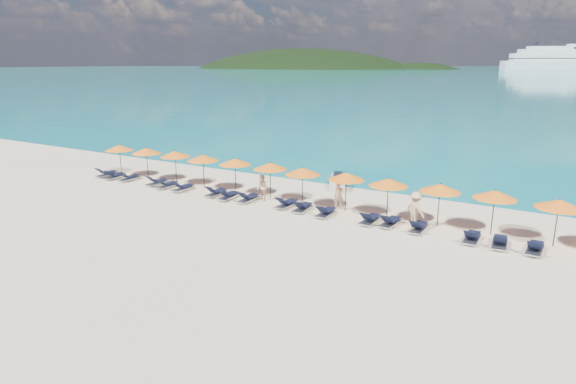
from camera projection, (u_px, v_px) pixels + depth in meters
The scene contains 39 objects.
ground at pixel (258, 228), 24.27m from camera, with size 1400.00×1400.00×0.00m, color beige.
sea at pixel (568, 69), 572.77m from camera, with size 1600.00×1300.00×0.01m, color #1FA9B2.
headland_main at pixel (299, 98), 630.27m from camera, with size 374.00×242.00×126.50m.
headland_small at pixel (417, 100), 572.46m from camera, with size 162.00×126.00×85.50m.
cruise_ship at pixel (564, 61), 515.12m from camera, with size 122.53×70.12×34.95m.
jetski at pixel (338, 182), 32.11m from camera, with size 1.91×2.81×0.94m.
beachgoer_a at pixel (339, 196), 27.19m from camera, with size 0.58×0.38×1.58m, color #DCAE84.
beachgoer_b at pixel (262, 188), 28.98m from camera, with size 0.76×0.44×1.57m, color #DCAE84.
beachgoer_c at pixel (415, 209), 24.29m from camera, with size 1.18×0.55×1.83m, color #DCAE84.
umbrella_0 at pixel (119, 148), 35.38m from camera, with size 2.10×2.10×2.28m.
umbrella_1 at pixel (146, 151), 34.17m from camera, with size 2.10×2.10×2.28m.
umbrella_2 at pixel (175, 154), 32.97m from camera, with size 2.10×2.10×2.28m.
umbrella_3 at pixel (203, 158), 31.66m from camera, with size 2.10×2.10×2.28m.
umbrella_4 at pixel (235, 162), 30.44m from camera, with size 2.10×2.10×2.28m.
umbrella_5 at pixel (270, 166), 29.14m from camera, with size 2.10×2.10×2.28m.
umbrella_6 at pixel (303, 171), 27.75m from camera, with size 2.10×2.10×2.28m.
umbrella_7 at pixel (346, 176), 26.52m from camera, with size 2.10×2.10×2.28m.
umbrella_8 at pixel (389, 182), 25.21m from camera, with size 2.10×2.10×2.28m.
umbrella_9 at pixel (440, 188), 24.08m from camera, with size 2.10×2.10×2.28m.
umbrella_10 at pixel (495, 194), 22.89m from camera, with size 2.10×2.10×2.28m.
umbrella_11 at pixel (559, 204), 21.37m from camera, with size 2.10×2.10×2.28m.
lounger_0 at pixel (106, 173), 35.16m from camera, with size 0.65×1.71×0.66m.
lounger_1 at pixel (115, 176), 34.49m from camera, with size 0.72×1.73×0.66m.
lounger_2 at pixel (130, 177), 33.96m from camera, with size 0.63×1.70×0.66m.
lounger_3 at pixel (157, 182), 32.76m from camera, with size 0.72×1.74×0.66m.
lounger_4 at pixel (167, 185), 31.96m from camera, with size 0.68×1.72×0.66m.
lounger_5 at pixel (183, 187), 31.27m from camera, with size 0.68×1.72×0.66m.
lounger_6 at pixel (216, 192), 30.11m from camera, with size 0.64×1.71×0.66m.
lounger_7 at pixel (228, 195), 29.38m from camera, with size 0.75×1.74×0.66m.
lounger_8 at pixel (248, 198), 28.84m from camera, with size 0.63×1.70×0.66m.
lounger_9 at pixel (286, 204), 27.69m from camera, with size 0.73×1.74×0.66m.
lounger_10 at pixel (303, 207), 27.01m from camera, with size 0.74×1.74×0.66m.
lounger_11 at pixel (326, 212), 26.13m from camera, with size 0.63×1.71×0.66m.
lounger_12 at pixel (370, 219), 24.96m from camera, with size 0.68×1.72×0.66m.
lounger_13 at pixel (390, 222), 24.56m from camera, with size 0.76×1.75×0.66m.
lounger_14 at pixel (418, 227), 23.76m from camera, with size 0.63×1.70×0.66m.
lounger_15 at pixel (472, 237), 22.39m from camera, with size 0.63×1.70×0.66m.
lounger_16 at pixel (500, 242), 21.79m from camera, with size 0.76×1.75×0.66m.
lounger_17 at pixel (535, 248), 21.10m from camera, with size 0.69×1.73×0.66m.
Camera 1 is at (12.99, -18.98, 8.11)m, focal length 30.00 mm.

